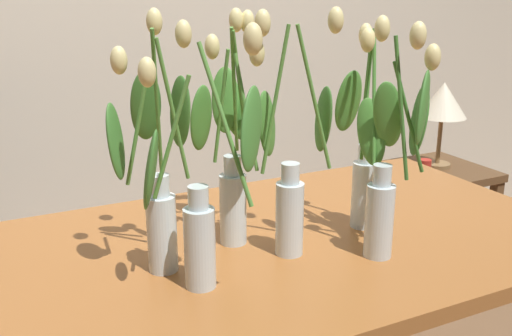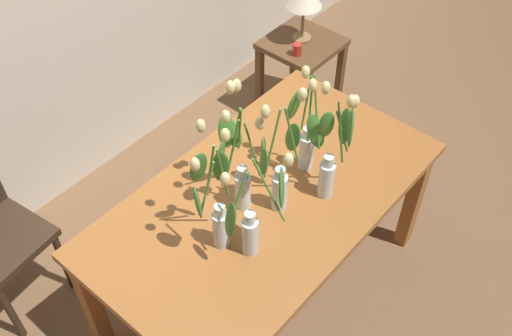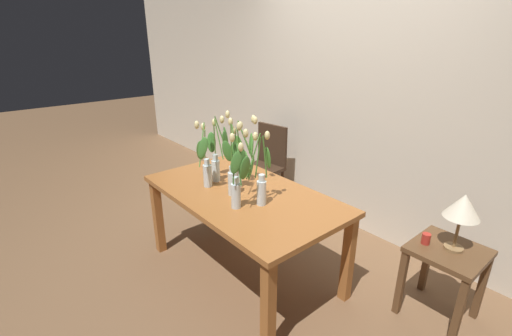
% 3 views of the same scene
% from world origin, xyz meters
% --- Properties ---
extents(ground_plane, '(18.00, 18.00, 0.00)m').
position_xyz_m(ground_plane, '(0.00, 0.00, 0.00)').
color(ground_plane, brown).
extents(dining_table, '(1.60, 0.90, 0.74)m').
position_xyz_m(dining_table, '(0.00, 0.00, 0.65)').
color(dining_table, '#A3602D').
rests_on(dining_table, ground).
extents(tulip_vase_0, '(0.24, 0.11, 0.58)m').
position_xyz_m(tulip_vase_0, '(-0.01, -0.08, 0.93)').
color(tulip_vase_0, silver).
rests_on(tulip_vase_0, dining_table).
extents(tulip_vase_1, '(0.17, 0.13, 0.56)m').
position_xyz_m(tulip_vase_1, '(0.20, -0.20, 0.93)').
color(tulip_vase_1, silver).
rests_on(tulip_vase_1, dining_table).
extents(tulip_vase_2, '(0.21, 0.18, 0.58)m').
position_xyz_m(tulip_vase_2, '(-0.31, -0.01, 0.96)').
color(tulip_vase_2, silver).
rests_on(tulip_vase_2, dining_table).
extents(tulip_vase_3, '(0.11, 0.24, 0.56)m').
position_xyz_m(tulip_vase_3, '(0.24, -0.04, 0.95)').
color(tulip_vase_3, silver).
rests_on(tulip_vase_3, dining_table).
extents(tulip_vase_4, '(0.21, 0.24, 0.57)m').
position_xyz_m(tulip_vase_4, '(-0.09, 0.06, 0.97)').
color(tulip_vase_4, silver).
rests_on(tulip_vase_4, dining_table).
extents(tulip_vase_5, '(0.27, 0.18, 0.56)m').
position_xyz_m(tulip_vase_5, '(-0.27, -0.15, 0.92)').
color(tulip_vase_5, silver).
rests_on(tulip_vase_5, dining_table).
extents(side_table, '(0.44, 0.44, 0.55)m').
position_xyz_m(side_table, '(1.26, 0.75, 0.43)').
color(side_table, brown).
rests_on(side_table, ground).
extents(pillar_candle, '(0.06, 0.06, 0.07)m').
position_xyz_m(pillar_candle, '(1.13, 0.69, 0.59)').
color(pillar_candle, '#B72D23').
rests_on(pillar_candle, side_table).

